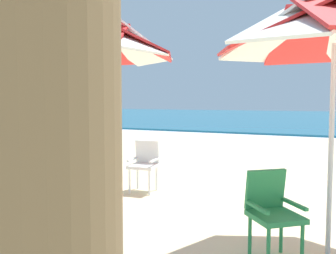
% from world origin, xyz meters
% --- Properties ---
extents(beach_umbrella_0, '(2.39, 2.39, 2.61)m').
position_xyz_m(beach_umbrella_0, '(-0.66, -3.24, 2.24)').
color(beach_umbrella_0, silver).
rests_on(beach_umbrella_0, ground).
extents(plastic_chair_0, '(0.63, 0.63, 0.87)m').
position_xyz_m(plastic_chair_0, '(-1.15, -3.59, 0.50)').
color(plastic_chair_0, '#2D8C4C').
rests_on(plastic_chair_0, ground).
extents(beach_umbrella_1, '(2.22, 2.22, 2.73)m').
position_xyz_m(beach_umbrella_1, '(-3.72, -2.86, 2.36)').
color(beach_umbrella_1, silver).
rests_on(beach_umbrella_1, ground).
extents(plastic_chair_1, '(0.50, 0.52, 0.87)m').
position_xyz_m(plastic_chair_1, '(-3.60, -1.79, 0.50)').
color(plastic_chair_1, white).
rests_on(plastic_chair_1, ground).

